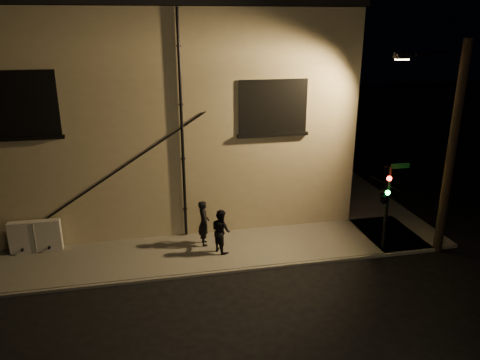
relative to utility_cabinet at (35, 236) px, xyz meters
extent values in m
plane|color=black|center=(7.20, -2.70, -0.70)|extent=(90.00, 90.00, 0.00)
cube|color=#5F5D56|center=(4.20, -1.20, -0.64)|extent=(20.00, 3.00, 0.12)
cube|color=#5F5D56|center=(13.70, 5.30, -0.64)|extent=(3.00, 16.00, 0.12)
cube|color=tan|center=(4.20, 6.30, 3.55)|extent=(16.00, 12.00, 8.50)
cube|color=black|center=(4.20, 6.30, 7.95)|extent=(16.20, 12.20, 0.30)
cube|color=black|center=(0.20, 0.28, 4.70)|extent=(2.20, 0.10, 2.20)
cube|color=black|center=(0.20, 0.29, 4.70)|extent=(1.98, 0.05, 1.98)
cube|color=black|center=(8.80, 0.28, 4.30)|extent=(2.60, 0.10, 2.00)
cube|color=#A5B28C|center=(8.80, 0.29, 4.30)|extent=(2.38, 0.05, 1.78)
cylinder|color=black|center=(5.40, 0.22, 3.61)|extent=(0.11, 0.11, 8.30)
cylinder|color=black|center=(3.20, 0.25, 2.30)|extent=(5.96, 0.04, 3.75)
cylinder|color=black|center=(3.32, 0.25, 2.36)|extent=(5.96, 0.04, 3.75)
cube|color=beige|center=(0.00, 0.00, 0.00)|extent=(1.78, 0.30, 1.17)
imported|color=black|center=(5.98, -0.69, 0.27)|extent=(0.42, 0.63, 1.71)
imported|color=black|center=(6.51, -1.35, 0.21)|extent=(0.88, 0.96, 1.59)
cylinder|color=black|center=(12.33, -2.35, 0.96)|extent=(0.12, 0.12, 3.08)
imported|color=black|center=(12.11, -2.47, 1.61)|extent=(0.60, 1.89, 0.75)
sphere|color=#FF140C|center=(12.13, -2.65, 2.22)|extent=(0.17, 0.17, 0.17)
sphere|color=#14FF3F|center=(12.13, -2.65, 1.70)|extent=(0.17, 0.17, 0.17)
cube|color=#0C4C1E|center=(12.68, -2.35, 2.54)|extent=(0.70, 0.03, 0.18)
cylinder|color=black|center=(14.34, -2.71, 3.05)|extent=(0.31, 0.31, 7.51)
cylinder|color=black|center=(13.54, -2.16, 6.28)|extent=(1.90, 1.04, 0.10)
cube|color=black|center=(12.74, -1.61, 6.18)|extent=(0.55, 0.28, 0.18)
cube|color=#FFC672|center=(12.74, -1.61, 6.08)|extent=(0.42, 0.20, 0.04)
camera|label=1|loc=(4.06, -16.35, 7.31)|focal=35.00mm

